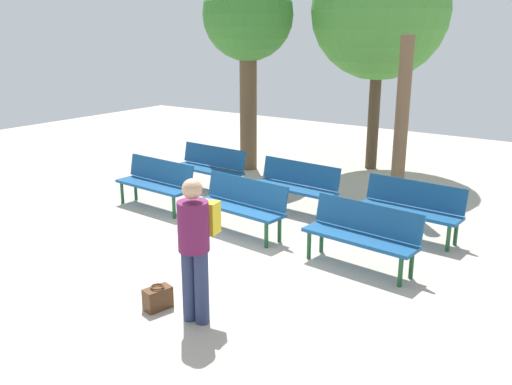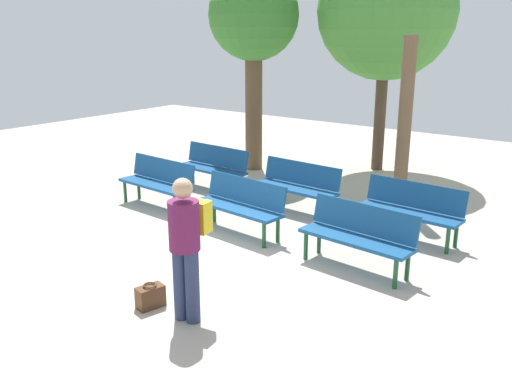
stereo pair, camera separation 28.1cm
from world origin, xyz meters
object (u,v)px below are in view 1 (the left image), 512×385
bench_r0_c2 (362,232)px  bench_r1_c1 (296,183)px  bench_r0_c1 (242,203)px  tree_1 (401,123)px  tree_0 (380,11)px  bench_r1_c2 (411,206)px  visitor_with_backpack (196,242)px  tree_2 (248,20)px  handbag (158,298)px  bench_r0_c0 (156,181)px  bench_r1_c0 (210,165)px

bench_r0_c2 → bench_r1_c1: (-2.00, 1.58, 0.00)m
bench_r0_c2 → bench_r0_c1: bearing=-178.0°
bench_r0_c1 → bench_r1_c1: 1.48m
bench_r0_c1 → tree_1: bearing=68.2°
bench_r0_c1 → tree_0: size_ratio=0.33×
bench_r1_c1 → bench_r1_c2: (2.13, -0.08, 0.00)m
tree_0 → visitor_with_backpack: bearing=-80.2°
bench_r1_c1 → tree_0: tree_0 is taller
bench_r1_c2 → tree_2: bearing=158.5°
bench_r0_c1 → tree_1: (1.45, 2.86, 1.02)m
tree_1 → handbag: 5.66m
tree_2 → bench_r1_c1: bearing=-38.9°
bench_r0_c0 → tree_0: bearing=72.1°
tree_0 → visitor_with_backpack: tree_0 is taller
bench_r0_c1 → bench_r1_c2: (2.25, 1.39, 0.00)m
bench_r1_c0 → tree_0: tree_0 is taller
bench_r0_c2 → bench_r1_c2: size_ratio=1.01×
bench_r0_c2 → bench_r1_c0: size_ratio=1.01×
tree_0 → tree_1: bearing=-56.7°
bench_r0_c2 → bench_r1_c2: same height
bench_r0_c0 → visitor_with_backpack: (3.30, -2.67, 0.43)m
bench_r0_c1 → handbag: 2.70m
bench_r0_c2 → visitor_with_backpack: 2.59m
bench_r1_c1 → bench_r1_c2: 2.13m
bench_r1_c2 → tree_1: 1.95m
visitor_with_backpack → handbag: bearing=-0.4°
bench_r0_c0 → tree_2: (-0.37, 3.36, 2.83)m
bench_r0_c0 → bench_r0_c2: size_ratio=0.99×
bench_r0_c2 → tree_2: (-4.54, 3.63, 2.83)m
bench_r0_c2 → bench_r1_c1: same height
bench_r0_c2 → handbag: 2.88m
tree_2 → visitor_with_backpack: 7.45m
bench_r1_c0 → handbag: bearing=-54.2°
tree_2 → bench_r0_c1: bearing=-55.5°
bench_r0_c0 → bench_r1_c0: (0.05, 1.47, 0.00)m
bench_r1_c1 → tree_0: size_ratio=0.32×
bench_r0_c1 → bench_r1_c0: bearing=145.9°
tree_0 → tree_1: tree_0 is taller
bench_r1_c1 → tree_1: tree_1 is taller
bench_r0_c1 → handbag: (0.70, -2.58, -0.37)m
tree_2 → handbag: (3.12, -6.11, -3.20)m
bench_r0_c0 → bench_r1_c2: size_ratio=1.00×
bench_r0_c1 → bench_r0_c2: (2.11, -0.10, 0.00)m
bench_r1_c0 → bench_r1_c1: same height
bench_r0_c1 → bench_r1_c2: bearing=36.9°
bench_r1_c1 → bench_r1_c2: bearing=1.3°
tree_1 → tree_2: bearing=170.2°
bench_r1_c1 → tree_0: bearing=96.6°
bench_r0_c1 → bench_r0_c2: 2.12m
bench_r1_c2 → bench_r1_c0: bearing=179.8°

